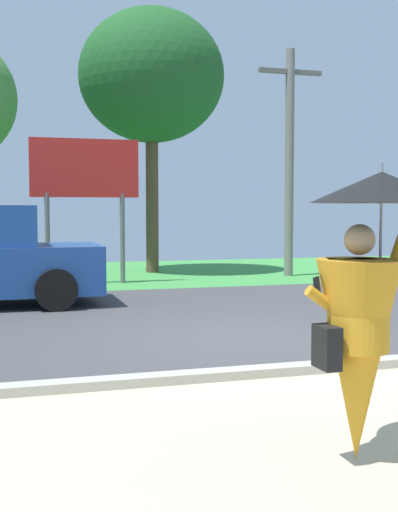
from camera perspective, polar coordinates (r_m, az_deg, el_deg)
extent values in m
cube|color=#424244|center=(11.20, 0.63, -5.49)|extent=(40.00, 8.00, 0.10)
cube|color=green|center=(18.93, -6.49, -1.62)|extent=(40.00, 8.00, 0.10)
cube|color=#B2AD9E|center=(7.53, 9.74, -9.49)|extent=(40.00, 0.24, 0.10)
cone|color=orange|center=(4.89, 13.53, -8.79)|extent=(0.60, 0.60, 1.45)
cylinder|color=orange|center=(4.82, 13.61, -4.15)|extent=(0.44, 0.44, 0.65)
sphere|color=tan|center=(4.78, 13.70, 1.38)|extent=(0.22, 0.22, 0.22)
cylinder|color=orange|center=(4.94, 16.48, -0.80)|extent=(0.24, 0.09, 0.45)
cylinder|color=orange|center=(4.71, 10.75, -3.89)|extent=(0.29, 0.08, 0.24)
cylinder|color=gray|center=(4.86, 15.42, 1.81)|extent=(0.02, 0.02, 0.75)
cone|color=black|center=(4.86, 15.50, 5.76)|extent=(1.01, 1.01, 0.22)
cylinder|color=gray|center=(4.87, 15.52, 7.17)|extent=(0.02, 0.02, 0.10)
cube|color=black|center=(4.71, 10.17, -2.70)|extent=(0.02, 0.11, 0.16)
cube|color=black|center=(4.70, 10.99, -7.73)|extent=(0.12, 0.24, 0.30)
cube|color=#2D3842|center=(12.92, -14.19, 2.25)|extent=(0.10, 1.70, 0.77)
cylinder|color=black|center=(14.00, -12.85, -1.90)|extent=(0.76, 0.28, 0.76)
cylinder|color=black|center=(12.02, -12.24, -2.86)|extent=(0.76, 0.28, 0.76)
cylinder|color=gray|center=(18.18, 7.82, 7.91)|extent=(0.24, 0.24, 6.10)
cube|color=#666056|center=(18.51, 7.89, 15.50)|extent=(1.80, 0.12, 0.12)
cylinder|color=slate|center=(16.10, -12.95, 1.42)|extent=(0.12, 0.12, 2.20)
cylinder|color=slate|center=(16.31, -6.63, 1.53)|extent=(0.12, 0.12, 2.20)
cube|color=red|center=(16.19, -9.84, 7.50)|extent=(2.60, 0.10, 1.40)
cylinder|color=brown|center=(19.00, -4.07, 5.02)|extent=(0.36, 0.36, 4.27)
ellipsoid|color=#1E5623|center=(19.37, -4.12, 15.26)|extent=(4.12, 4.12, 3.74)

